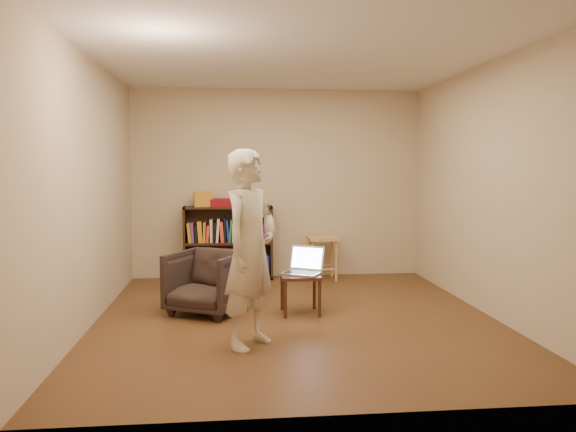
{
  "coord_description": "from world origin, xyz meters",
  "views": [
    {
      "loc": [
        -0.65,
        -5.55,
        1.53
      ],
      "look_at": [
        -0.04,
        0.35,
        1.01
      ],
      "focal_mm": 35.0,
      "sensor_mm": 36.0,
      "label": 1
    }
  ],
  "objects": [
    {
      "name": "floor",
      "position": [
        0.0,
        0.0,
        0.0
      ],
      "size": [
        4.5,
        4.5,
        0.0
      ],
      "primitive_type": "plane",
      "color": "#4C3018",
      "rests_on": "ground"
    },
    {
      "name": "ceiling",
      "position": [
        0.0,
        0.0,
        2.6
      ],
      "size": [
        4.5,
        4.5,
        0.0
      ],
      "primitive_type": "plane",
      "color": "silver",
      "rests_on": "wall_back"
    },
    {
      "name": "wall_back",
      "position": [
        0.0,
        2.25,
        1.3
      ],
      "size": [
        4.0,
        0.0,
        4.0
      ],
      "primitive_type": "plane",
      "rotation": [
        1.57,
        0.0,
        0.0
      ],
      "color": "#C6B396",
      "rests_on": "floor"
    },
    {
      "name": "wall_left",
      "position": [
        -2.0,
        0.0,
        1.3
      ],
      "size": [
        0.0,
        4.5,
        4.5
      ],
      "primitive_type": "plane",
      "rotation": [
        1.57,
        0.0,
        1.57
      ],
      "color": "#C6B396",
      "rests_on": "floor"
    },
    {
      "name": "wall_right",
      "position": [
        2.0,
        0.0,
        1.3
      ],
      "size": [
        0.0,
        4.5,
        4.5
      ],
      "primitive_type": "plane",
      "rotation": [
        1.57,
        0.0,
        -1.57
      ],
      "color": "#C6B396",
      "rests_on": "floor"
    },
    {
      "name": "bookshelf",
      "position": [
        -0.69,
        2.09,
        0.44
      ],
      "size": [
        1.2,
        0.3,
        1.0
      ],
      "color": "black",
      "rests_on": "floor"
    },
    {
      "name": "box_yellow",
      "position": [
        -1.02,
        2.06,
        1.1
      ],
      "size": [
        0.27,
        0.21,
        0.2
      ],
      "primitive_type": "cube",
      "rotation": [
        0.0,
        0.0,
        0.14
      ],
      "color": "#C68523",
      "rests_on": "bookshelf"
    },
    {
      "name": "red_cloth",
      "position": [
        -0.76,
        2.09,
        1.05
      ],
      "size": [
        0.32,
        0.24,
        0.1
      ],
      "primitive_type": "cube",
      "rotation": [
        0.0,
        0.0,
        -0.03
      ],
      "color": "maroon",
      "rests_on": "bookshelf"
    },
    {
      "name": "box_green",
      "position": [
        -0.41,
        2.11,
        1.08
      ],
      "size": [
        0.18,
        0.18,
        0.15
      ],
      "primitive_type": "cube",
      "rotation": [
        0.0,
        0.0,
        -0.24
      ],
      "color": "#1F7638",
      "rests_on": "bookshelf"
    },
    {
      "name": "box_white",
      "position": [
        -0.22,
        2.1,
        1.04
      ],
      "size": [
        0.11,
        0.11,
        0.08
      ],
      "primitive_type": "cube",
      "rotation": [
        0.0,
        0.0,
        0.03
      ],
      "color": "beige",
      "rests_on": "bookshelf"
    },
    {
      "name": "stool",
      "position": [
        0.59,
        1.94,
        0.47
      ],
      "size": [
        0.4,
        0.4,
        0.59
      ],
      "color": "tan",
      "rests_on": "floor"
    },
    {
      "name": "armchair",
      "position": [
        -0.9,
        0.3,
        0.33
      ],
      "size": [
        0.96,
        0.97,
        0.66
      ],
      "primitive_type": "imported",
      "rotation": [
        0.0,
        0.0,
        -0.49
      ],
      "color": "black",
      "rests_on": "floor"
    },
    {
      "name": "side_table",
      "position": [
        0.07,
        0.18,
        0.34
      ],
      "size": [
        0.41,
        0.41,
        0.41
      ],
      "color": "black",
      "rests_on": "floor"
    },
    {
      "name": "laptop",
      "position": [
        0.11,
        0.24,
        0.48
      ],
      "size": [
        0.5,
        0.49,
        0.28
      ],
      "rotation": [
        0.0,
        0.0,
        -0.51
      ],
      "color": "#AAAAAE",
      "rests_on": "side_table"
    },
    {
      "name": "person",
      "position": [
        -0.49,
        -0.83,
        0.84
      ],
      "size": [
        0.69,
        0.73,
        1.68
      ],
      "primitive_type": "imported",
      "rotation": [
        0.0,
        0.0,
        0.92
      ],
      "color": "beige",
      "rests_on": "floor"
    }
  ]
}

